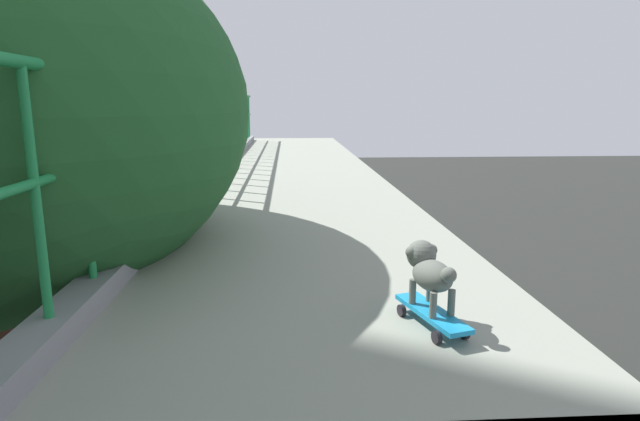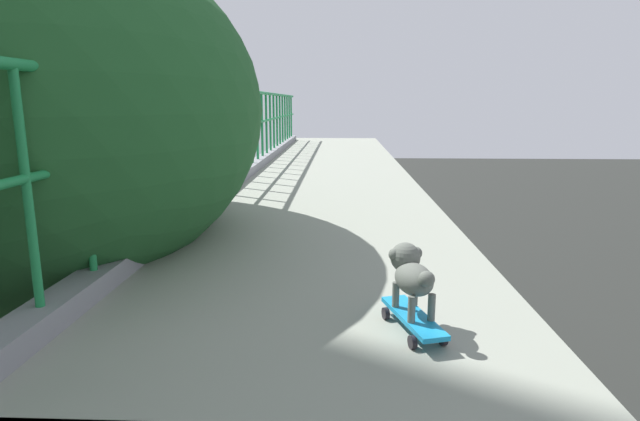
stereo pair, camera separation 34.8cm
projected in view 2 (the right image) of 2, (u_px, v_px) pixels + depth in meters
name	position (u px, v px, depth m)	size (l,w,h in m)	color
city_bus	(103.00, 217.00, 21.09)	(2.54, 10.60, 3.03)	white
toy_skateboard	(413.00, 319.00, 2.54)	(0.28, 0.54, 0.09)	#198CC5
small_dog	(411.00, 272.00, 2.55)	(0.24, 0.38, 0.33)	#60655C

